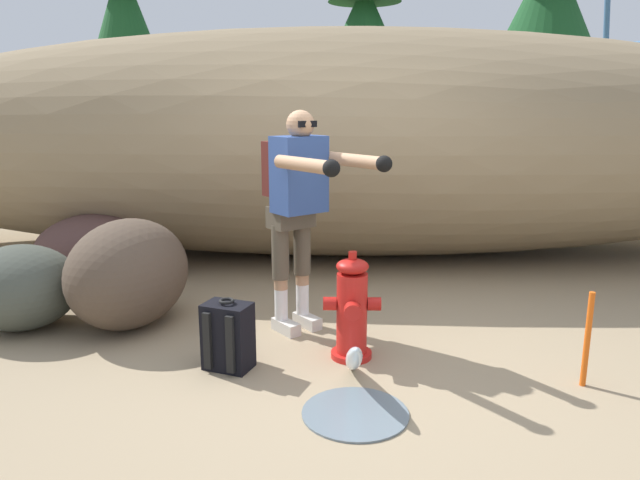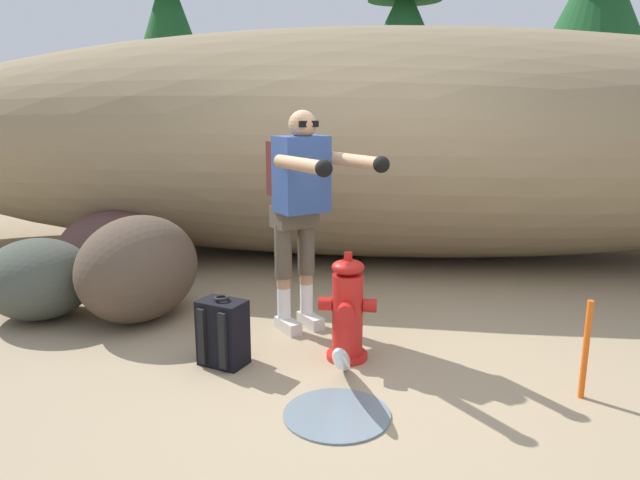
# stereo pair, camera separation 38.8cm
# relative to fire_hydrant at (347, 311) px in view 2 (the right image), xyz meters

# --- Properties ---
(ground_plane) EXTENTS (56.00, 56.00, 0.04)m
(ground_plane) POSITION_rel_fire_hydrant_xyz_m (-0.00, -0.09, -0.36)
(ground_plane) COLOR #998466
(dirt_embankment) EXTENTS (12.21, 3.20, 2.50)m
(dirt_embankment) POSITION_rel_fire_hydrant_xyz_m (-0.00, 3.00, 0.91)
(dirt_embankment) COLOR #897556
(dirt_embankment) RESTS_ON ground_plane
(fire_hydrant) EXTENTS (0.39, 0.33, 0.74)m
(fire_hydrant) POSITION_rel_fire_hydrant_xyz_m (0.00, 0.00, 0.00)
(fire_hydrant) COLOR red
(fire_hydrant) RESTS_ON ground_plane
(hydrant_water_jet) EXTENTS (0.60, 0.93, 0.47)m
(hydrant_water_jet) POSITION_rel_fire_hydrant_xyz_m (-0.00, -0.57, -0.22)
(hydrant_water_jet) COLOR silver
(hydrant_water_jet) RESTS_ON ground_plane
(utility_worker) EXTENTS (0.91, 1.00, 1.65)m
(utility_worker) POSITION_rel_fire_hydrant_xyz_m (-0.38, 0.48, 0.70)
(utility_worker) COLOR beige
(utility_worker) RESTS_ON ground_plane
(spare_backpack) EXTENTS (0.35, 0.35, 0.47)m
(spare_backpack) POSITION_rel_fire_hydrant_xyz_m (-0.80, -0.17, -0.13)
(spare_backpack) COLOR black
(spare_backpack) RESTS_ON ground_plane
(boulder_large) EXTENTS (1.09, 1.27, 0.84)m
(boulder_large) POSITION_rel_fire_hydrant_xyz_m (-1.70, 0.56, 0.08)
(boulder_large) COLOR #4D3E31
(boulder_large) RESTS_ON ground_plane
(boulder_mid) EXTENTS (1.49, 1.44, 0.66)m
(boulder_mid) POSITION_rel_fire_hydrant_xyz_m (-2.41, 1.74, -0.01)
(boulder_mid) COLOR #4E3430
(boulder_mid) RESTS_ON ground_plane
(boulder_small) EXTENTS (1.07, 1.05, 0.65)m
(boulder_small) POSITION_rel_fire_hydrant_xyz_m (-2.51, 0.50, -0.02)
(boulder_small) COLOR #42463D
(boulder_small) RESTS_ON ground_plane
(pine_tree_far_left) EXTENTS (1.89, 1.89, 6.16)m
(pine_tree_far_left) POSITION_rel_fire_hydrant_xyz_m (-4.09, 7.91, 3.12)
(pine_tree_far_left) COLOR #47331E
(pine_tree_far_left) RESTS_ON ground_plane
(pine_tree_left) EXTENTS (2.14, 2.14, 5.44)m
(pine_tree_left) POSITION_rel_fire_hydrant_xyz_m (0.44, 8.07, 2.88)
(pine_tree_left) COLOR #47331E
(pine_tree_left) RESTS_ON ground_plane
(survey_stake) EXTENTS (0.04, 0.04, 0.60)m
(survey_stake) POSITION_rel_fire_hydrant_xyz_m (1.41, -0.38, -0.04)
(survey_stake) COLOR #E55914
(survey_stake) RESTS_ON ground_plane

